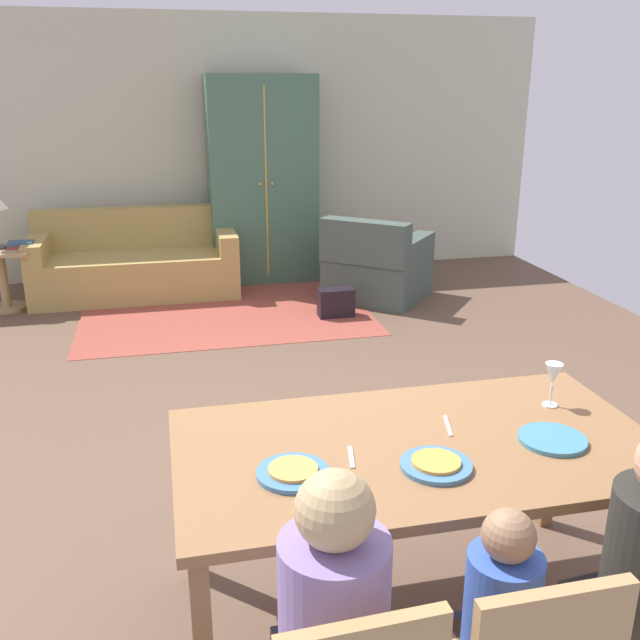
{
  "coord_description": "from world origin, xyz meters",
  "views": [
    {
      "loc": [
        -0.7,
        -3.69,
        2.03
      ],
      "look_at": [
        0.07,
        -0.31,
        0.85
      ],
      "focal_mm": 39.5,
      "sensor_mm": 36.0,
      "label": 1
    }
  ],
  "objects_px": {
    "wine_glass": "(553,376)",
    "person_woman": "(639,600)",
    "plate_near_man": "(293,473)",
    "side_table": "(2,270)",
    "armoire": "(262,180)",
    "couch": "(136,264)",
    "handbag": "(336,303)",
    "armchair": "(376,267)",
    "plate_near_child": "(436,465)",
    "book_lower": "(21,246)",
    "plate_near_woman": "(552,439)",
    "dining_table": "(417,460)",
    "book_upper": "(21,243)"
  },
  "relations": [
    {
      "from": "plate_near_child",
      "to": "side_table",
      "type": "bearing_deg",
      "value": 116.04
    },
    {
      "from": "armchair",
      "to": "plate_near_child",
      "type": "bearing_deg",
      "value": -104.63
    },
    {
      "from": "side_table",
      "to": "person_woman",
      "type": "bearing_deg",
      "value": -61.81
    },
    {
      "from": "plate_near_man",
      "to": "book_lower",
      "type": "bearing_deg",
      "value": 109.28
    },
    {
      "from": "couch",
      "to": "armoire",
      "type": "relative_size",
      "value": 0.94
    },
    {
      "from": "plate_near_child",
      "to": "armchair",
      "type": "relative_size",
      "value": 0.21
    },
    {
      "from": "couch",
      "to": "side_table",
      "type": "xyz_separation_m",
      "value": [
        -1.19,
        -0.26,
        0.08
      ]
    },
    {
      "from": "plate_near_child",
      "to": "wine_glass",
      "type": "relative_size",
      "value": 1.34
    },
    {
      "from": "plate_near_man",
      "to": "plate_near_woman",
      "type": "relative_size",
      "value": 1.0
    },
    {
      "from": "plate_near_man",
      "to": "couch",
      "type": "xyz_separation_m",
      "value": [
        -0.65,
        4.99,
        -0.47
      ]
    },
    {
      "from": "person_woman",
      "to": "armoire",
      "type": "relative_size",
      "value": 0.53
    },
    {
      "from": "side_table",
      "to": "plate_near_man",
      "type": "bearing_deg",
      "value": -68.65
    },
    {
      "from": "plate_near_child",
      "to": "armoire",
      "type": "distance_m",
      "value": 5.36
    },
    {
      "from": "plate_near_woman",
      "to": "couch",
      "type": "relative_size",
      "value": 0.13
    },
    {
      "from": "book_lower",
      "to": "book_upper",
      "type": "height_order",
      "value": "book_upper"
    },
    {
      "from": "plate_near_woman",
      "to": "wine_glass",
      "type": "height_order",
      "value": "wine_glass"
    },
    {
      "from": "couch",
      "to": "armoire",
      "type": "distance_m",
      "value": 1.56
    },
    {
      "from": "person_woman",
      "to": "couch",
      "type": "distance_m",
      "value": 5.77
    },
    {
      "from": "armchair",
      "to": "side_table",
      "type": "relative_size",
      "value": 2.08
    },
    {
      "from": "plate_near_woman",
      "to": "couch",
      "type": "bearing_deg",
      "value": 108.24
    },
    {
      "from": "plate_near_woman",
      "to": "handbag",
      "type": "bearing_deg",
      "value": 88.08
    },
    {
      "from": "wine_glass",
      "to": "side_table",
      "type": "relative_size",
      "value": 0.32
    },
    {
      "from": "dining_table",
      "to": "armoire",
      "type": "height_order",
      "value": "armoire"
    },
    {
      "from": "couch",
      "to": "armchair",
      "type": "relative_size",
      "value": 1.63
    },
    {
      "from": "armoire",
      "to": "book_lower",
      "type": "relative_size",
      "value": 9.55
    },
    {
      "from": "couch",
      "to": "handbag",
      "type": "xyz_separation_m",
      "value": [
        1.76,
        -1.16,
        -0.17
      ]
    },
    {
      "from": "couch",
      "to": "armoire",
      "type": "height_order",
      "value": "armoire"
    },
    {
      "from": "couch",
      "to": "handbag",
      "type": "bearing_deg",
      "value": -33.29
    },
    {
      "from": "wine_glass",
      "to": "person_woman",
      "type": "relative_size",
      "value": 0.17
    },
    {
      "from": "armchair",
      "to": "book_lower",
      "type": "relative_size",
      "value": 5.48
    },
    {
      "from": "armchair",
      "to": "plate_near_woman",
      "type": "bearing_deg",
      "value": -98.57
    },
    {
      "from": "dining_table",
      "to": "book_lower",
      "type": "bearing_deg",
      "value": 114.98
    },
    {
      "from": "person_woman",
      "to": "handbag",
      "type": "bearing_deg",
      "value": 88.28
    },
    {
      "from": "wine_glass",
      "to": "person_woman",
      "type": "bearing_deg",
      "value": -100.4
    },
    {
      "from": "armchair",
      "to": "plate_near_man",
      "type": "bearing_deg",
      "value": -110.77
    },
    {
      "from": "handbag",
      "to": "wine_glass",
      "type": "bearing_deg",
      "value": -89.61
    },
    {
      "from": "plate_near_woman",
      "to": "plate_near_man",
      "type": "bearing_deg",
      "value": -178.83
    },
    {
      "from": "plate_near_woman",
      "to": "armoire",
      "type": "height_order",
      "value": "armoire"
    },
    {
      "from": "armoire",
      "to": "plate_near_man",
      "type": "bearing_deg",
      "value": -97.27
    },
    {
      "from": "dining_table",
      "to": "side_table",
      "type": "height_order",
      "value": "dining_table"
    },
    {
      "from": "plate_near_man",
      "to": "side_table",
      "type": "height_order",
      "value": "plate_near_man"
    },
    {
      "from": "dining_table",
      "to": "couch",
      "type": "distance_m",
      "value": 5.01
    },
    {
      "from": "dining_table",
      "to": "plate_near_man",
      "type": "distance_m",
      "value": 0.51
    },
    {
      "from": "armoire",
      "to": "book_upper",
      "type": "distance_m",
      "value": 2.43
    },
    {
      "from": "handbag",
      "to": "plate_near_child",
      "type": "bearing_deg",
      "value": -99.05
    },
    {
      "from": "dining_table",
      "to": "armoire",
      "type": "xyz_separation_m",
      "value": [
        0.18,
        5.17,
        0.36
      ]
    },
    {
      "from": "plate_near_man",
      "to": "wine_glass",
      "type": "distance_m",
      "value": 1.18
    },
    {
      "from": "person_woman",
      "to": "plate_near_child",
      "type": "bearing_deg",
      "value": 135.09
    },
    {
      "from": "armoire",
      "to": "side_table",
      "type": "relative_size",
      "value": 3.62
    },
    {
      "from": "armoire",
      "to": "dining_table",
      "type": "bearing_deg",
      "value": -92.04
    }
  ]
}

